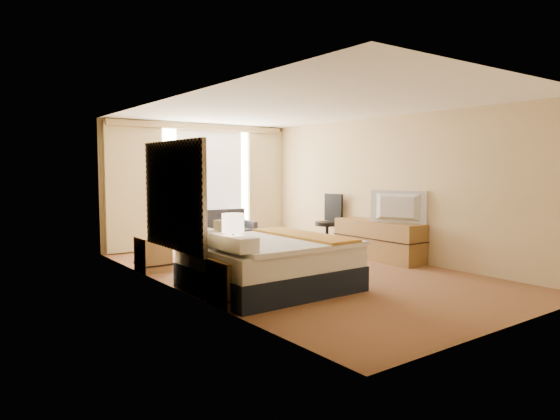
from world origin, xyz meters
TOP-DOWN VIEW (x-y plane):
  - floor at (0.00, 0.00)m, footprint 4.20×7.00m
  - ceiling at (0.00, 0.00)m, footprint 4.20×7.00m
  - wall_back at (0.00, 3.50)m, footprint 4.20×0.02m
  - wall_front at (0.00, -3.50)m, footprint 4.20×0.02m
  - wall_left at (-2.10, 0.00)m, footprint 0.02×7.00m
  - wall_right at (2.10, 0.00)m, footprint 0.02×7.00m
  - headboard at (-2.06, 0.20)m, footprint 0.06×1.85m
  - nightstand_left at (-1.87, -1.05)m, footprint 0.45×0.52m
  - nightstand_right at (-1.87, 1.45)m, footprint 0.45×0.52m
  - media_dresser at (1.83, 0.00)m, footprint 0.50×1.80m
  - window at (0.25, 3.47)m, footprint 2.30×0.02m
  - curtains at (-0.00, 3.39)m, footprint 4.12×0.19m
  - bed at (-1.06, -0.65)m, footprint 2.01×1.84m
  - loveseat at (0.36, 3.04)m, footprint 1.29×0.77m
  - floor_lamp at (-1.36, 2.52)m, footprint 0.24×0.24m
  - desk_chair at (1.81, 1.32)m, footprint 0.55×0.55m
  - lamp_left at (-1.88, -1.08)m, footprint 0.27×0.27m
  - lamp_right at (-1.82, 1.41)m, footprint 0.26×0.26m
  - tissue_box at (-1.77, -1.21)m, footprint 0.14×0.14m
  - telephone at (-1.74, 1.37)m, footprint 0.19×0.15m
  - television at (1.78, -0.45)m, footprint 0.51×0.96m

SIDE VIEW (x-z plane):
  - floor at x=0.00m, z-range -0.01..0.01m
  - loveseat at x=0.36m, z-range -0.13..0.64m
  - nightstand_left at x=-1.87m, z-range 0.00..0.55m
  - nightstand_right at x=-1.87m, z-range 0.00..0.55m
  - media_dresser at x=1.83m, z-range 0.00..0.70m
  - bed at x=-1.06m, z-range -0.13..0.85m
  - desk_chair at x=1.81m, z-range -0.06..1.07m
  - telephone at x=-1.74m, z-range 0.55..0.62m
  - tissue_box at x=-1.77m, z-range 0.55..0.66m
  - lamp_right at x=-1.82m, z-range 0.70..1.25m
  - television at x=1.78m, z-range 0.70..1.27m
  - lamp_left at x=-1.88m, z-range 0.70..1.27m
  - headboard at x=-2.06m, z-range 0.53..2.03m
  - wall_back at x=0.00m, z-range 0.00..2.60m
  - wall_front at x=0.00m, z-range 0.00..2.60m
  - wall_left at x=-2.10m, z-range 0.00..2.60m
  - wall_right at x=2.10m, z-range 0.00..2.60m
  - window at x=0.25m, z-range 0.17..2.47m
  - floor_lamp at x=-1.36m, z-range 0.40..2.32m
  - curtains at x=0.00m, z-range 0.13..2.69m
  - ceiling at x=0.00m, z-range 2.59..2.61m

